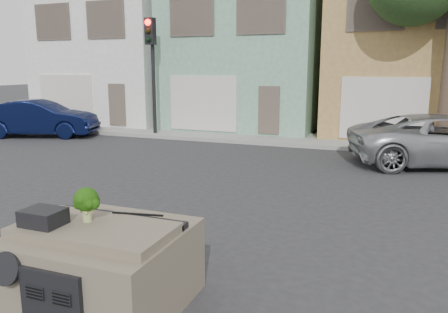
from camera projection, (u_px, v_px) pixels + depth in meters
The scene contains 12 objects.
ground_plane at pixel (201, 226), 8.38m from camera, with size 120.00×120.00×0.00m, color #303033.
sidewalk at pixel (305, 140), 17.97m from camera, with size 40.00×3.00×0.15m, color gray.
townhouse_white at pixel (127, 54), 24.76m from camera, with size 7.20×8.20×7.55m, color white.
townhouse_mint at pixel (253, 52), 22.12m from camera, with size 7.20×8.20×7.55m, color #7FAE91.
townhouse_tan at pixel (414, 50), 19.48m from camera, with size 7.20×8.20×7.55m, color tan.
navy_sedan at pixel (41, 136), 19.33m from camera, with size 1.70×4.87×1.60m, color black.
silver_pickup at pixel (443, 165), 13.62m from camera, with size 2.63×5.71×1.59m, color #A8A9AE.
traffic_signal at pixel (152, 78), 18.85m from camera, with size 0.40×0.40×5.10m, color black.
car_dashboard at pixel (104, 264), 5.53m from camera, with size 2.00×1.80×1.12m, color #6E6350.
instrument_hump at pixel (43, 217), 5.28m from camera, with size 0.48×0.38×0.20m, color black.
wiper_arm at pixel (137, 214), 5.66m from camera, with size 0.70×0.03×0.02m, color black.
broccoli at pixel (86, 204), 5.38m from camera, with size 0.36×0.36×0.45m, color #173B08.
Camera 1 is at (3.27, -7.25, 2.99)m, focal length 35.00 mm.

